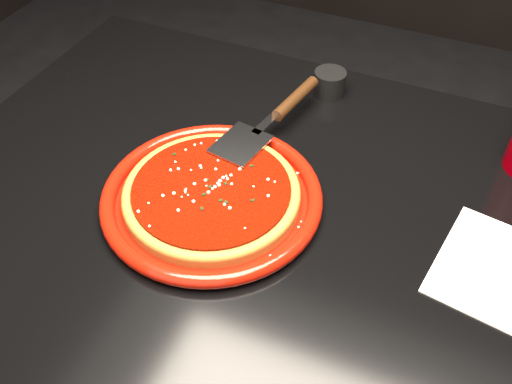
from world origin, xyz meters
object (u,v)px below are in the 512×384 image
table (288,341)px  pizza_server (271,118)px  ramekin (330,83)px  plate (212,197)px

table → pizza_server: bearing=125.9°
ramekin → plate: bearing=-101.5°
table → plate: 0.41m
pizza_server → ramekin: size_ratio=5.14×
table → ramekin: 0.51m
pizza_server → ramekin: 0.18m
pizza_server → ramekin: (0.05, 0.17, -0.02)m
plate → ramekin: ramekin is taller
table → ramekin: bearing=100.1°
plate → pizza_server: size_ratio=1.10×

